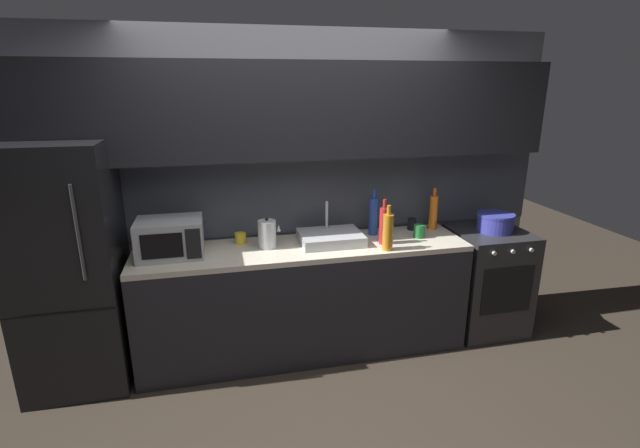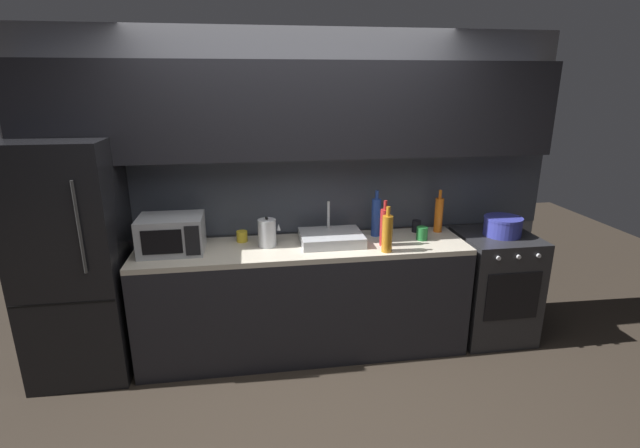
# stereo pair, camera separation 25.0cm
# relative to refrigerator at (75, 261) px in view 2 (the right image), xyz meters

# --- Properties ---
(ground_plane) EXTENTS (10.00, 10.00, 0.00)m
(ground_plane) POSITION_rel_refrigerator_xyz_m (1.65, -0.90, -0.87)
(ground_plane) COLOR #2D261E
(back_wall) EXTENTS (4.28, 0.44, 2.50)m
(back_wall) POSITION_rel_refrigerator_xyz_m (1.65, 0.30, 0.68)
(back_wall) COLOR slate
(back_wall) RESTS_ON ground
(counter_run) EXTENTS (2.54, 0.60, 0.90)m
(counter_run) POSITION_rel_refrigerator_xyz_m (1.65, 0.00, -0.42)
(counter_run) COLOR black
(counter_run) RESTS_ON ground
(refrigerator) EXTENTS (0.68, 0.69, 1.75)m
(refrigerator) POSITION_rel_refrigerator_xyz_m (0.00, 0.00, 0.00)
(refrigerator) COLOR black
(refrigerator) RESTS_ON ground
(oven_range) EXTENTS (0.60, 0.62, 0.90)m
(oven_range) POSITION_rel_refrigerator_xyz_m (3.26, -0.00, -0.42)
(oven_range) COLOR #232326
(oven_range) RESTS_ON ground
(microwave) EXTENTS (0.46, 0.35, 0.27)m
(microwave) POSITION_rel_refrigerator_xyz_m (0.68, 0.02, 0.16)
(microwave) COLOR #A8AAAF
(microwave) RESTS_ON counter_run
(sink_basin) EXTENTS (0.48, 0.38, 0.30)m
(sink_basin) POSITION_rel_refrigerator_xyz_m (1.87, 0.03, 0.07)
(sink_basin) COLOR #ADAFB5
(sink_basin) RESTS_ON counter_run
(kettle) EXTENTS (0.17, 0.14, 0.23)m
(kettle) POSITION_rel_refrigerator_xyz_m (1.38, 0.03, 0.13)
(kettle) COLOR #B7BABF
(kettle) RESTS_ON counter_run
(wine_bottle_amber) EXTENTS (0.08, 0.08, 0.34)m
(wine_bottle_amber) POSITION_rel_refrigerator_xyz_m (2.24, -0.22, 0.17)
(wine_bottle_amber) COLOR #B27019
(wine_bottle_amber) RESTS_ON counter_run
(wine_bottle_red) EXTENTS (0.07, 0.07, 0.35)m
(wine_bottle_red) POSITION_rel_refrigerator_xyz_m (2.26, -0.09, 0.18)
(wine_bottle_red) COLOR #A82323
(wine_bottle_red) RESTS_ON counter_run
(wine_bottle_orange) EXTENTS (0.07, 0.07, 0.36)m
(wine_bottle_orange) POSITION_rel_refrigerator_xyz_m (2.80, 0.17, 0.18)
(wine_bottle_orange) COLOR orange
(wine_bottle_orange) RESTS_ON counter_run
(wine_bottle_blue) EXTENTS (0.07, 0.07, 0.38)m
(wine_bottle_blue) POSITION_rel_refrigerator_xyz_m (2.26, 0.15, 0.19)
(wine_bottle_blue) COLOR #234299
(wine_bottle_blue) RESTS_ON counter_run
(mug_yellow) EXTENTS (0.09, 0.09, 0.09)m
(mug_yellow) POSITION_rel_refrigerator_xyz_m (1.18, 0.17, 0.07)
(mug_yellow) COLOR gold
(mug_yellow) RESTS_ON counter_run
(mug_green) EXTENTS (0.09, 0.09, 0.11)m
(mug_green) POSITION_rel_refrigerator_xyz_m (2.60, -0.01, 0.08)
(mug_green) COLOR #1E6B2D
(mug_green) RESTS_ON counter_run
(mug_dark) EXTENTS (0.07, 0.07, 0.10)m
(mug_dark) POSITION_rel_refrigerator_xyz_m (2.62, 0.20, 0.08)
(mug_dark) COLOR black
(mug_dark) RESTS_ON counter_run
(cooking_pot) EXTENTS (0.30, 0.30, 0.15)m
(cooking_pot) POSITION_rel_refrigerator_xyz_m (3.29, 0.00, 0.10)
(cooking_pot) COLOR #333899
(cooking_pot) RESTS_ON oven_range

